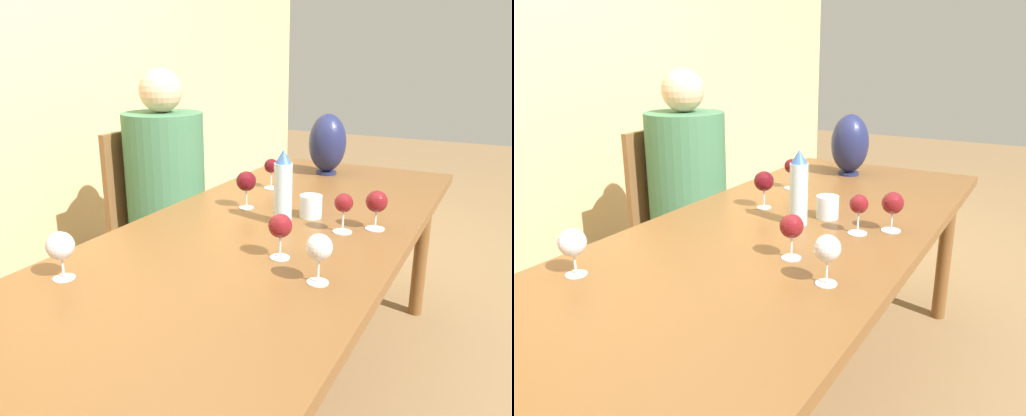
% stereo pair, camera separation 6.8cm
% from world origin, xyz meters
% --- Properties ---
extents(dining_table, '(2.53, 0.93, 0.75)m').
position_xyz_m(dining_table, '(0.00, 0.00, 0.69)').
color(dining_table, brown).
rests_on(dining_table, ground_plane).
extents(water_bottle, '(0.06, 0.06, 0.27)m').
position_xyz_m(water_bottle, '(0.18, -0.02, 0.89)').
color(water_bottle, silver).
rests_on(water_bottle, dining_table).
extents(water_tumbler, '(0.08, 0.08, 0.08)m').
position_xyz_m(water_tumbler, '(0.30, -0.08, 0.80)').
color(water_tumbler, silver).
rests_on(water_tumbler, dining_table).
extents(vase, '(0.18, 0.18, 0.30)m').
position_xyz_m(vase, '(0.98, 0.10, 0.91)').
color(vase, '#1E234C').
rests_on(vase, dining_table).
extents(wine_glass_0, '(0.07, 0.07, 0.14)m').
position_xyz_m(wine_glass_0, '(-0.22, -0.31, 0.85)').
color(wine_glass_0, silver).
rests_on(wine_glass_0, dining_table).
extents(wine_glass_1, '(0.08, 0.08, 0.13)m').
position_xyz_m(wine_glass_1, '(-0.51, 0.31, 0.85)').
color(wine_glass_1, silver).
rests_on(wine_glass_1, dining_table).
extents(wine_glass_2, '(0.07, 0.07, 0.14)m').
position_xyz_m(wine_glass_2, '(0.19, -0.24, 0.85)').
color(wine_glass_2, silver).
rests_on(wine_glass_2, dining_table).
extents(wine_glass_3, '(0.08, 0.08, 0.14)m').
position_xyz_m(wine_glass_3, '(0.28, -0.33, 0.85)').
color(wine_glass_3, silver).
rests_on(wine_glass_3, dining_table).
extents(wine_glass_4, '(0.07, 0.07, 0.14)m').
position_xyz_m(wine_glass_4, '(-0.11, -0.15, 0.85)').
color(wine_glass_4, silver).
rests_on(wine_glass_4, dining_table).
extents(wine_glass_5, '(0.08, 0.08, 0.15)m').
position_xyz_m(wine_glass_5, '(0.29, 0.18, 0.86)').
color(wine_glass_5, silver).
rests_on(wine_glass_5, dining_table).
extents(wine_glass_6, '(0.06, 0.06, 0.13)m').
position_xyz_m(wine_glass_6, '(0.60, 0.23, 0.85)').
color(wine_glass_6, silver).
rests_on(wine_glass_6, dining_table).
extents(chair_far, '(0.44, 0.44, 0.98)m').
position_xyz_m(chair_far, '(0.51, 0.83, 0.52)').
color(chair_far, brown).
rests_on(chair_far, ground_plane).
extents(person_far, '(0.38, 0.38, 1.27)m').
position_xyz_m(person_far, '(0.51, 0.74, 0.68)').
color(person_far, '#2D2D38').
rests_on(person_far, ground_plane).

